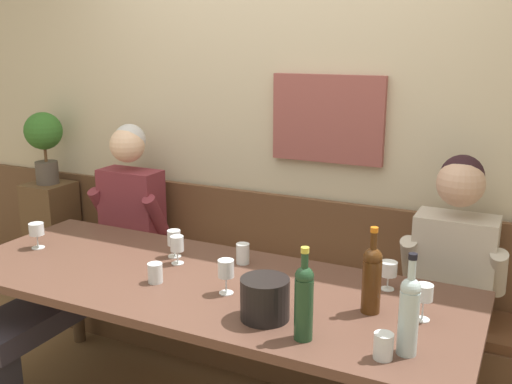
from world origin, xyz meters
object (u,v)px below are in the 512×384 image
(ice_bucket, at_px, (265,299))
(wine_glass_mid_left, at_px, (177,245))
(wine_glass_mid_right, at_px, (424,294))
(water_tumbler_right, at_px, (383,346))
(wine_bottle_amber_mid, at_px, (304,300))
(water_tumbler_left, at_px, (243,254))
(wine_glass_by_bottle, at_px, (388,270))
(person_center_right_seat, at_px, (93,252))
(dining_table, at_px, (202,295))
(wine_bottle_clear_water, at_px, (372,277))
(person_right_seat, at_px, (440,318))
(wine_bottle_green_tall, at_px, (409,313))
(wine_glass_right_end, at_px, (226,270))
(wall_bench, at_px, (267,313))
(water_tumbler_center, at_px, (155,273))
(wine_glass_center_front, at_px, (37,231))
(wine_glass_near_bucket, at_px, (174,239))
(potted_plant, at_px, (44,138))

(ice_bucket, xyz_separation_m, wine_glass_mid_left, (-0.62, 0.33, 0.02))
(wine_glass_mid_right, distance_m, water_tumbler_right, 0.35)
(wine_bottle_amber_mid, height_order, wine_glass_mid_right, wine_bottle_amber_mid)
(wine_glass_mid_right, xyz_separation_m, wine_glass_mid_left, (-1.17, 0.08, -0.01))
(water_tumbler_left, bearing_deg, ice_bucket, -54.32)
(wine_bottle_amber_mid, height_order, water_tumbler_left, wine_bottle_amber_mid)
(wine_glass_by_bottle, bearing_deg, person_center_right_seat, 178.33)
(dining_table, height_order, wine_bottle_clear_water, wine_bottle_clear_water)
(wine_bottle_clear_water, bearing_deg, water_tumbler_right, -67.77)
(person_right_seat, xyz_separation_m, wine_bottle_amber_mid, (-0.38, -0.63, 0.27))
(dining_table, distance_m, wine_bottle_green_tall, 1.01)
(wine_bottle_clear_water, xyz_separation_m, wine_glass_mid_left, (-0.97, 0.10, -0.05))
(dining_table, relative_size, wine_glass_right_end, 15.94)
(wine_glass_by_bottle, bearing_deg, wine_bottle_amber_mid, -106.67)
(wall_bench, relative_size, water_tumbler_right, 29.63)
(person_center_right_seat, xyz_separation_m, wine_bottle_clear_water, (1.67, -0.29, 0.27))
(wine_bottle_green_tall, xyz_separation_m, water_tumbler_right, (-0.06, -0.07, -0.11))
(wine_glass_by_bottle, height_order, water_tumbler_center, wine_glass_by_bottle)
(wall_bench, bearing_deg, wine_bottle_amber_mid, -58.69)
(ice_bucket, bearing_deg, water_tumbler_right, -10.65)
(wall_bench, distance_m, water_tumbler_left, 0.68)
(ice_bucket, distance_m, water_tumbler_left, 0.58)
(wine_bottle_amber_mid, bearing_deg, wine_glass_center_front, 169.88)
(wine_glass_mid_left, height_order, water_tumbler_right, wine_glass_mid_left)
(wine_glass_by_bottle, bearing_deg, ice_bucket, -127.09)
(dining_table, xyz_separation_m, wine_bottle_clear_water, (0.76, 0.02, 0.22))
(wine_glass_mid_left, height_order, wine_glass_near_bucket, wine_glass_mid_left)
(ice_bucket, bearing_deg, wine_bottle_clear_water, 33.57)
(wine_glass_center_front, bearing_deg, wine_bottle_amber_mid, -10.12)
(person_center_right_seat, bearing_deg, wine_bottle_clear_water, -9.92)
(person_center_right_seat, bearing_deg, wine_glass_right_end, -19.87)
(wine_bottle_green_tall, height_order, potted_plant, potted_plant)
(wine_bottle_clear_water, bearing_deg, water_tumbler_left, 160.84)
(person_right_seat, bearing_deg, wine_glass_mid_left, -170.05)
(wine_bottle_green_tall, xyz_separation_m, wine_glass_near_bucket, (-1.23, 0.43, -0.06))
(wine_bottle_amber_mid, xyz_separation_m, wine_glass_right_end, (-0.44, 0.22, -0.04))
(wine_bottle_amber_mid, relative_size, water_tumbler_center, 3.94)
(person_center_right_seat, relative_size, potted_plant, 2.75)
(water_tumbler_center, bearing_deg, wine_glass_near_bucket, 108.63)
(water_tumbler_center, bearing_deg, wine_bottle_green_tall, -6.31)
(ice_bucket, bearing_deg, wine_glass_right_end, 151.01)
(person_right_seat, bearing_deg, wine_bottle_green_tall, -93.03)
(wine_glass_mid_right, xyz_separation_m, wine_glass_right_end, (-0.79, -0.12, -0.00))
(ice_bucket, height_order, wine_bottle_amber_mid, wine_bottle_amber_mid)
(wine_glass_near_bucket, height_order, water_tumbler_left, wine_glass_near_bucket)
(ice_bucket, relative_size, wine_glass_right_end, 1.27)
(person_center_right_seat, relative_size, person_right_seat, 1.00)
(wine_bottle_clear_water, relative_size, wine_glass_by_bottle, 2.79)
(wall_bench, height_order, wine_glass_near_bucket, wall_bench)
(potted_plant, bearing_deg, wine_bottle_green_tall, -20.38)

